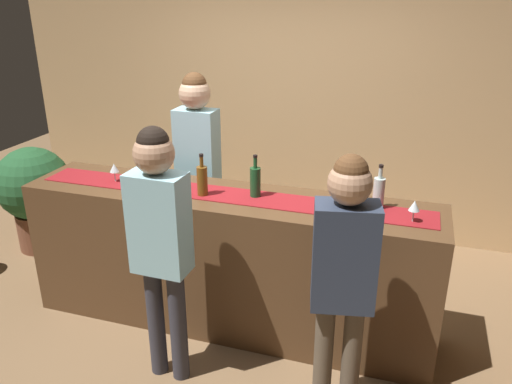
{
  "coord_description": "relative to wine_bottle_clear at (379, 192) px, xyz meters",
  "views": [
    {
      "loc": [
        1.2,
        -3.06,
        2.39
      ],
      "look_at": [
        0.22,
        0.0,
        1.1
      ],
      "focal_mm": 35.62,
      "sensor_mm": 36.0,
      "label": 1
    }
  ],
  "objects": [
    {
      "name": "ground_plane",
      "position": [
        -1.02,
        -0.09,
        -1.16
      ],
      "size": [
        10.0,
        10.0,
        0.0
      ],
      "primitive_type": "plane",
      "color": "brown"
    },
    {
      "name": "back_wall",
      "position": [
        -1.02,
        1.81,
        0.29
      ],
      "size": [
        6.0,
        0.12,
        2.9
      ],
      "primitive_type": "cube",
      "color": "tan",
      "rests_on": "ground"
    },
    {
      "name": "bar_counter",
      "position": [
        -1.02,
        -0.09,
        -0.64
      ],
      "size": [
        2.98,
        0.6,
        1.05
      ],
      "primitive_type": "cube",
      "color": "#543821",
      "rests_on": "ground"
    },
    {
      "name": "counter_runner_cloth",
      "position": [
        -1.02,
        -0.09,
        -0.11
      ],
      "size": [
        2.83,
        0.28,
        0.01
      ],
      "primitive_type": "cube",
      "color": "maroon",
      "rests_on": "bar_counter"
    },
    {
      "name": "wine_bottle_clear",
      "position": [
        0.0,
        0.0,
        0.0
      ],
      "size": [
        0.07,
        0.07,
        0.3
      ],
      "color": "#B2C6C1",
      "rests_on": "bar_counter"
    },
    {
      "name": "wine_bottle_green",
      "position": [
        -0.82,
        -0.05,
        0.0
      ],
      "size": [
        0.07,
        0.07,
        0.3
      ],
      "color": "#194723",
      "rests_on": "bar_counter"
    },
    {
      "name": "wine_bottle_amber",
      "position": [
        -1.18,
        -0.14,
        0.0
      ],
      "size": [
        0.07,
        0.07,
        0.3
      ],
      "color": "brown",
      "rests_on": "bar_counter"
    },
    {
      "name": "wine_glass_near_customer",
      "position": [
        -1.91,
        -0.09,
        -0.01
      ],
      "size": [
        0.07,
        0.07,
        0.14
      ],
      "color": "silver",
      "rests_on": "bar_counter"
    },
    {
      "name": "wine_glass_mid_counter",
      "position": [
        0.23,
        -0.15,
        -0.01
      ],
      "size": [
        0.07,
        0.07,
        0.14
      ],
      "color": "silver",
      "rests_on": "bar_counter"
    },
    {
      "name": "bartender",
      "position": [
        -1.5,
        0.49,
        -0.04
      ],
      "size": [
        0.34,
        0.25,
        1.79
      ],
      "rotation": [
        0.0,
        0.0,
        3.12
      ],
      "color": "#26262B",
      "rests_on": "ground"
    },
    {
      "name": "customer_sipping",
      "position": [
        -0.1,
        -0.74,
        -0.16
      ],
      "size": [
        0.37,
        0.27,
        1.63
      ],
      "rotation": [
        0.0,
        0.0,
        0.21
      ],
      "color": "brown",
      "rests_on": "ground"
    },
    {
      "name": "customer_browsing",
      "position": [
        -1.2,
        -0.74,
        -0.12
      ],
      "size": [
        0.35,
        0.24,
        1.69
      ],
      "rotation": [
        0.0,
        0.0,
        -0.03
      ],
      "color": "#33333D",
      "rests_on": "ground"
    },
    {
      "name": "potted_plant_tall",
      "position": [
        -3.22,
        0.49,
        -0.57
      ],
      "size": [
        0.7,
        0.7,
        1.02
      ],
      "color": "brown",
      "rests_on": "ground"
    }
  ]
}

